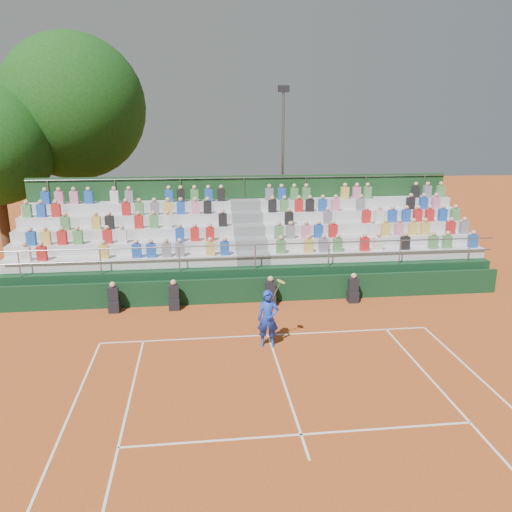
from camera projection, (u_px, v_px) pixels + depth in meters
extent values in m
plane|color=#B24D1D|center=(268.00, 335.00, 16.72)|extent=(90.00, 90.00, 0.00)
cube|color=white|center=(268.00, 335.00, 16.71)|extent=(11.00, 0.06, 0.01)
cube|color=white|center=(284.00, 384.00, 13.65)|extent=(0.06, 6.40, 0.01)
cube|color=white|center=(301.00, 435.00, 11.46)|extent=(8.22, 0.06, 0.01)
cube|color=black|center=(257.00, 290.00, 19.65)|extent=(20.00, 0.15, 1.00)
cube|color=black|center=(114.00, 306.00, 18.68)|extent=(0.40, 0.40, 0.44)
cube|color=black|center=(113.00, 294.00, 18.56)|extent=(0.38, 0.25, 0.55)
sphere|color=tan|center=(112.00, 285.00, 18.46)|extent=(0.22, 0.22, 0.22)
cube|color=black|center=(174.00, 304.00, 18.93)|extent=(0.40, 0.40, 0.44)
cube|color=black|center=(174.00, 292.00, 18.80)|extent=(0.38, 0.25, 0.55)
sphere|color=tan|center=(173.00, 282.00, 18.70)|extent=(0.22, 0.22, 0.22)
cube|color=black|center=(270.00, 300.00, 19.34)|extent=(0.40, 0.40, 0.44)
cube|color=black|center=(270.00, 288.00, 19.21)|extent=(0.38, 0.25, 0.55)
sphere|color=tan|center=(270.00, 279.00, 19.11)|extent=(0.22, 0.22, 0.22)
cube|color=black|center=(353.00, 297.00, 19.71)|extent=(0.40, 0.40, 0.44)
cube|color=black|center=(353.00, 285.00, 19.58)|extent=(0.38, 0.25, 0.55)
sphere|color=tan|center=(354.00, 276.00, 19.48)|extent=(0.22, 0.22, 0.22)
cube|color=black|center=(249.00, 265.00, 22.59)|extent=(20.00, 5.20, 1.20)
cube|color=silver|center=(122.00, 262.00, 20.17)|extent=(9.30, 0.85, 0.42)
cube|color=silver|center=(377.00, 254.00, 21.36)|extent=(9.30, 0.85, 0.42)
cube|color=slate|center=(253.00, 258.00, 20.77)|extent=(1.40, 0.85, 0.42)
cube|color=silver|center=(124.00, 247.00, 20.88)|extent=(9.30, 0.85, 0.42)
cube|color=silver|center=(371.00, 240.00, 22.06)|extent=(9.30, 0.85, 0.42)
cube|color=slate|center=(251.00, 243.00, 21.47)|extent=(1.40, 0.85, 0.42)
cube|color=silver|center=(126.00, 233.00, 21.58)|extent=(9.30, 0.85, 0.42)
cube|color=silver|center=(365.00, 227.00, 22.77)|extent=(9.30, 0.85, 0.42)
cube|color=slate|center=(249.00, 229.00, 22.17)|extent=(1.40, 0.85, 0.42)
cube|color=silver|center=(128.00, 219.00, 22.28)|extent=(9.30, 0.85, 0.42)
cube|color=silver|center=(360.00, 214.00, 23.47)|extent=(9.30, 0.85, 0.42)
cube|color=slate|center=(247.00, 217.00, 22.87)|extent=(1.40, 0.85, 0.42)
cube|color=silver|center=(130.00, 207.00, 22.98)|extent=(9.30, 0.85, 0.42)
cube|color=silver|center=(355.00, 202.00, 24.17)|extent=(9.30, 0.85, 0.42)
cube|color=slate|center=(245.00, 204.00, 23.58)|extent=(1.40, 0.85, 0.42)
cube|color=#183F1D|center=(244.00, 221.00, 24.32)|extent=(20.00, 0.12, 4.40)
cylinder|color=gray|center=(255.00, 245.00, 19.72)|extent=(20.00, 0.05, 0.05)
cylinder|color=gray|center=(244.00, 178.00, 23.66)|extent=(20.00, 0.05, 0.05)
cube|color=silver|center=(26.00, 254.00, 19.50)|extent=(0.36, 0.24, 0.56)
cube|color=red|center=(42.00, 254.00, 19.56)|extent=(0.36, 0.24, 0.56)
cube|color=gold|center=(104.00, 252.00, 19.83)|extent=(0.36, 0.24, 0.56)
cube|color=#1E4CB2|center=(137.00, 251.00, 19.97)|extent=(0.36, 0.24, 0.56)
cube|color=#1E4CB2|center=(151.00, 250.00, 20.03)|extent=(0.36, 0.24, 0.56)
cube|color=slate|center=(166.00, 250.00, 20.10)|extent=(0.36, 0.24, 0.56)
cube|color=slate|center=(180.00, 250.00, 20.16)|extent=(0.36, 0.24, 0.56)
cube|color=gold|center=(210.00, 249.00, 20.30)|extent=(0.36, 0.24, 0.56)
cube|color=#1E4CB2|center=(225.00, 248.00, 20.36)|extent=(0.36, 0.24, 0.56)
cube|color=#1E4CB2|center=(31.00, 239.00, 20.20)|extent=(0.36, 0.24, 0.56)
cube|color=gold|center=(46.00, 238.00, 20.26)|extent=(0.36, 0.24, 0.56)
cube|color=red|center=(62.00, 238.00, 20.33)|extent=(0.36, 0.24, 0.56)
cube|color=#4C8C4C|center=(78.00, 237.00, 20.40)|extent=(0.36, 0.24, 0.56)
cube|color=red|center=(107.00, 237.00, 20.53)|extent=(0.36, 0.24, 0.56)
cube|color=silver|center=(122.00, 236.00, 20.60)|extent=(0.36, 0.24, 0.56)
cube|color=#1E4CB2|center=(180.00, 235.00, 20.86)|extent=(0.36, 0.24, 0.56)
cube|color=red|center=(195.00, 234.00, 20.93)|extent=(0.36, 0.24, 0.56)
cube|color=red|center=(210.00, 234.00, 21.00)|extent=(0.36, 0.24, 0.56)
cube|color=#4C8C4C|center=(65.00, 223.00, 21.03)|extent=(0.36, 0.24, 0.56)
cube|color=gold|center=(96.00, 223.00, 21.17)|extent=(0.36, 0.24, 0.56)
cube|color=black|center=(110.00, 222.00, 21.23)|extent=(0.36, 0.24, 0.56)
cube|color=red|center=(139.00, 222.00, 21.37)|extent=(0.36, 0.24, 0.56)
cube|color=#4C8C4C|center=(154.00, 221.00, 21.44)|extent=(0.36, 0.24, 0.56)
cube|color=silver|center=(168.00, 221.00, 21.51)|extent=(0.36, 0.24, 0.56)
cube|color=black|center=(223.00, 220.00, 21.77)|extent=(0.36, 0.24, 0.56)
cube|color=#4C8C4C|center=(27.00, 211.00, 21.54)|extent=(0.36, 0.24, 0.56)
cube|color=#1E4CB2|center=(41.00, 211.00, 21.60)|extent=(0.36, 0.24, 0.56)
cube|color=red|center=(56.00, 210.00, 21.67)|extent=(0.36, 0.24, 0.56)
cube|color=red|center=(126.00, 209.00, 22.00)|extent=(0.36, 0.24, 0.56)
cube|color=#4C8C4C|center=(139.00, 209.00, 22.07)|extent=(0.36, 0.24, 0.56)
cube|color=slate|center=(155.00, 208.00, 22.14)|extent=(0.36, 0.24, 0.56)
cube|color=gold|center=(168.00, 208.00, 22.21)|extent=(0.36, 0.24, 0.56)
cube|color=#1E4CB2|center=(181.00, 208.00, 22.27)|extent=(0.36, 0.24, 0.56)
cube|color=pink|center=(196.00, 208.00, 22.34)|extent=(0.36, 0.24, 0.56)
cube|color=black|center=(208.00, 207.00, 22.40)|extent=(0.36, 0.24, 0.56)
cube|color=#1E4CB2|center=(46.00, 198.00, 22.30)|extent=(0.36, 0.24, 0.56)
cube|color=pink|center=(59.00, 198.00, 22.37)|extent=(0.36, 0.24, 0.56)
cube|color=pink|center=(74.00, 198.00, 22.44)|extent=(0.36, 0.24, 0.56)
cube|color=#1E4CB2|center=(89.00, 197.00, 22.51)|extent=(0.36, 0.24, 0.56)
cube|color=silver|center=(114.00, 197.00, 22.64)|extent=(0.36, 0.24, 0.56)
cube|color=slate|center=(129.00, 197.00, 22.71)|extent=(0.36, 0.24, 0.56)
cube|color=#1E4CB2|center=(169.00, 196.00, 22.91)|extent=(0.36, 0.24, 0.56)
cube|color=black|center=(181.00, 196.00, 22.97)|extent=(0.36, 0.24, 0.56)
cube|color=#4C8C4C|center=(195.00, 195.00, 23.04)|extent=(0.36, 0.24, 0.56)
cube|color=#1E4CB2|center=(208.00, 195.00, 23.11)|extent=(0.36, 0.24, 0.56)
cube|color=black|center=(221.00, 195.00, 23.18)|extent=(0.36, 0.24, 0.56)
cube|color=#4C8C4C|center=(281.00, 247.00, 20.62)|extent=(0.36, 0.24, 0.56)
cube|color=gold|center=(308.00, 246.00, 20.75)|extent=(0.36, 0.24, 0.56)
cube|color=slate|center=(323.00, 245.00, 20.82)|extent=(0.36, 0.24, 0.56)
cube|color=#4C8C4C|center=(338.00, 245.00, 20.89)|extent=(0.36, 0.24, 0.56)
cube|color=red|center=(364.00, 244.00, 21.02)|extent=(0.36, 0.24, 0.56)
cube|color=silver|center=(378.00, 244.00, 21.09)|extent=(0.36, 0.24, 0.56)
cube|color=black|center=(405.00, 243.00, 21.22)|extent=(0.36, 0.24, 0.56)
cube|color=#4C8C4C|center=(433.00, 242.00, 21.36)|extent=(0.36, 0.24, 0.56)
cube|color=#4C8C4C|center=(447.00, 242.00, 21.43)|extent=(0.36, 0.24, 0.56)
cube|color=#1E4CB2|center=(473.00, 241.00, 21.56)|extent=(0.36, 0.24, 0.56)
cube|color=#4C8C4C|center=(279.00, 232.00, 21.33)|extent=(0.36, 0.24, 0.56)
cube|color=slate|center=(291.00, 232.00, 21.39)|extent=(0.36, 0.24, 0.56)
cube|color=pink|center=(306.00, 231.00, 21.46)|extent=(0.36, 0.24, 0.56)
cube|color=#1E4CB2|center=(318.00, 231.00, 21.52)|extent=(0.36, 0.24, 0.56)
cube|color=red|center=(333.00, 231.00, 21.59)|extent=(0.36, 0.24, 0.56)
cube|color=silver|center=(372.00, 230.00, 21.79)|extent=(0.36, 0.24, 0.56)
cube|color=gold|center=(385.00, 229.00, 21.85)|extent=(0.36, 0.24, 0.56)
cube|color=pink|center=(399.00, 229.00, 21.92)|extent=(0.36, 0.24, 0.56)
cube|color=gold|center=(413.00, 229.00, 21.99)|extent=(0.36, 0.24, 0.56)
cube|color=gold|center=(425.00, 228.00, 22.06)|extent=(0.36, 0.24, 0.56)
cube|color=red|center=(451.00, 228.00, 22.19)|extent=(0.36, 0.24, 0.56)
cube|color=slate|center=(464.00, 227.00, 22.26)|extent=(0.36, 0.24, 0.56)
cube|color=black|center=(289.00, 218.00, 22.10)|extent=(0.36, 0.24, 0.56)
cube|color=slate|center=(328.00, 218.00, 22.29)|extent=(0.36, 0.24, 0.56)
cube|color=red|center=(366.00, 217.00, 22.49)|extent=(0.36, 0.24, 0.56)
cube|color=silver|center=(379.00, 216.00, 22.56)|extent=(0.36, 0.24, 0.56)
cube|color=#1E4CB2|center=(392.00, 216.00, 22.63)|extent=(0.36, 0.24, 0.56)
cube|color=#1E4CB2|center=(406.00, 216.00, 22.70)|extent=(0.36, 0.24, 0.56)
cube|color=red|center=(418.00, 215.00, 22.76)|extent=(0.36, 0.24, 0.56)
cube|color=red|center=(430.00, 215.00, 22.82)|extent=(0.36, 0.24, 0.56)
cube|color=#1E4CB2|center=(443.00, 215.00, 22.89)|extent=(0.36, 0.24, 0.56)
cube|color=#4C8C4C|center=(455.00, 215.00, 22.96)|extent=(0.36, 0.24, 0.56)
cube|color=black|center=(272.00, 206.00, 22.73)|extent=(0.36, 0.24, 0.56)
cube|color=#4C8C4C|center=(284.00, 206.00, 22.79)|extent=(0.36, 0.24, 0.56)
cube|color=red|center=(299.00, 206.00, 22.86)|extent=(0.36, 0.24, 0.56)
cube|color=black|center=(310.00, 205.00, 22.92)|extent=(0.36, 0.24, 0.56)
cube|color=#1E4CB2|center=(323.00, 205.00, 22.99)|extent=(0.36, 0.24, 0.56)
cube|color=pink|center=(336.00, 205.00, 23.06)|extent=(0.36, 0.24, 0.56)
cube|color=slate|center=(361.00, 204.00, 23.19)|extent=(0.36, 0.24, 0.56)
cube|color=black|center=(410.00, 203.00, 23.46)|extent=(0.36, 0.24, 0.56)
cube|color=#1E4CB2|center=(423.00, 203.00, 23.53)|extent=(0.36, 0.24, 0.56)
cube|color=pink|center=(436.00, 203.00, 23.60)|extent=(0.36, 0.24, 0.56)
cube|color=slate|center=(269.00, 194.00, 23.43)|extent=(0.36, 0.24, 0.56)
cube|color=#1E4CB2|center=(282.00, 194.00, 23.49)|extent=(0.36, 0.24, 0.56)
cube|color=#4C8C4C|center=(294.00, 194.00, 23.56)|extent=(0.36, 0.24, 0.56)
cube|color=#4C8C4C|center=(306.00, 194.00, 23.62)|extent=(0.36, 0.24, 0.56)
cube|color=gold|center=(345.00, 193.00, 23.83)|extent=(0.36, 0.24, 0.56)
cube|color=pink|center=(357.00, 193.00, 23.90)|extent=(0.36, 0.24, 0.56)
cube|color=#4C8C4C|center=(367.00, 193.00, 23.96)|extent=(0.36, 0.24, 0.56)
cube|color=black|center=(415.00, 192.00, 24.23)|extent=(0.36, 0.24, 0.56)
cube|color=slate|center=(427.00, 192.00, 24.29)|extent=(0.36, 0.24, 0.56)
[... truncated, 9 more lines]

